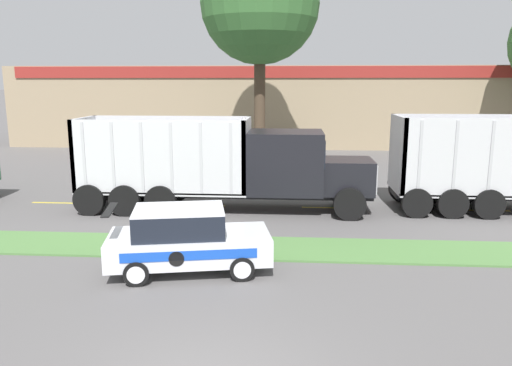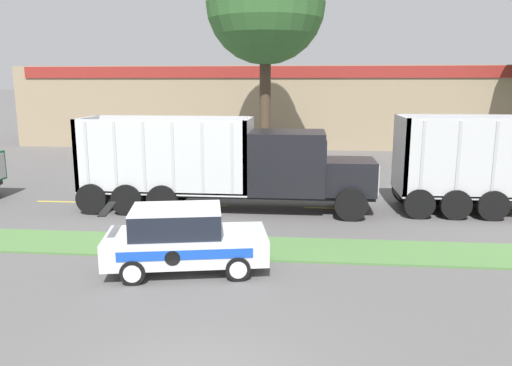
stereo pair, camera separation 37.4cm
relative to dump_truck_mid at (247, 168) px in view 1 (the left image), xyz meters
The scene contains 8 objects.
grass_verge 4.75m from the dump_truck_mid, 84.69° to the right, with size 120.00×2.05×0.06m, color #517F42.
centre_line_3 7.69m from the dump_truck_mid, behind, with size 2.40×0.14×0.01m, color yellow.
centre_line_4 2.70m from the dump_truck_mid, 165.16° to the left, with size 2.40×0.14×0.01m, color yellow.
centre_line_5 3.70m from the dump_truck_mid, ahead, with size 2.40×0.14×0.01m, color yellow.
centre_line_6 8.85m from the dump_truck_mid, ahead, with size 2.40×0.14×0.01m, color yellow.
dump_truck_mid is the anchor object (origin of this frame).
rally_car 6.38m from the dump_truck_mid, 98.79° to the right, with size 4.32×2.53×1.68m.
store_building_backdrop 23.29m from the dump_truck_mid, 89.08° to the left, with size 39.36×12.10×5.88m.
Camera 1 is at (1.26, -6.71, 4.75)m, focal length 35.00 mm.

